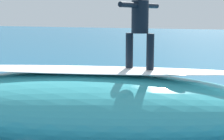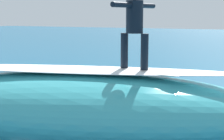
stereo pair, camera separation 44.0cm
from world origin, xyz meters
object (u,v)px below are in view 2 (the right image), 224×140
surfboard_riding (134,71)px  surfer_paddling (102,90)px  surfboard_paddling (99,94)px  surfer_riding (135,23)px

surfboard_riding → surfer_paddling: (2.77, -3.74, -1.37)m
surfboard_riding → surfboard_paddling: bearing=-43.4°
surfer_riding → surfboard_paddling: bearing=-43.4°
surfer_riding → surfboard_paddling: surfer_riding is taller
surfer_riding → surfboard_paddling: (2.89, -3.77, -2.51)m
surfboard_paddling → surfer_paddling: bearing=180.0°
surfboard_riding → surfboard_paddling: 4.99m
surfboard_riding → surfboard_paddling: (2.89, -3.77, -1.55)m
surfboard_riding → surfboard_paddling: surfboard_riding is taller
surfboard_riding → surfer_paddling: size_ratio=1.27×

